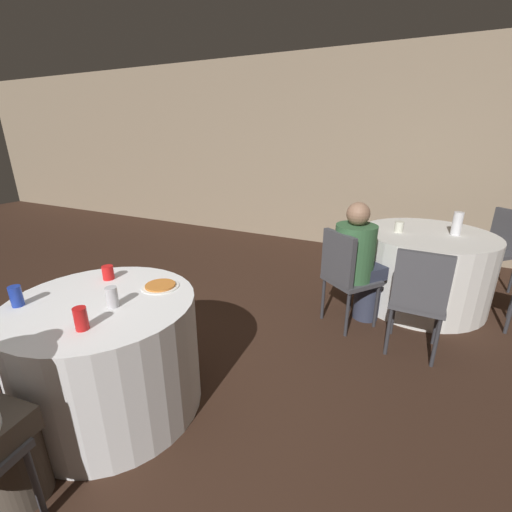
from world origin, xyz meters
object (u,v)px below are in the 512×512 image
at_px(pizza_plate_near, 160,286).
at_px(soda_can_silver, 112,297).
at_px(chair_far_south, 419,294).
at_px(soda_can_blue, 16,296).
at_px(chair_far_southwest, 344,271).
at_px(bottle_far, 457,224).
at_px(person_green_jacket, 359,263).
at_px(table_near, 109,355).
at_px(table_far, 423,268).
at_px(chair_far_northeast, 500,243).
at_px(soda_can_red, 81,319).

xyz_separation_m(pizza_plate_near, soda_can_silver, (-0.06, -0.33, 0.05)).
xyz_separation_m(chair_far_south, soda_can_blue, (-2.10, -1.67, 0.27)).
distance_m(chair_far_southwest, bottle_far, 1.27).
xyz_separation_m(person_green_jacket, soda_can_blue, (-1.58, -2.01, 0.23)).
relative_size(table_near, table_far, 0.86).
height_order(table_far, chair_far_northeast, chair_far_northeast).
bearing_deg(person_green_jacket, chair_far_south, 3.69).
bearing_deg(table_far, soda_can_red, -119.79).
bearing_deg(chair_far_south, soda_can_red, -131.27).
bearing_deg(chair_far_south, chair_far_southwest, 162.10).
bearing_deg(chair_far_northeast, pizza_plate_near, 96.54).
bearing_deg(chair_far_southwest, soda_can_blue, -91.12).
height_order(pizza_plate_near, soda_can_red, soda_can_red).
height_order(chair_far_northeast, person_green_jacket, person_green_jacket).
distance_m(pizza_plate_near, bottle_far, 2.83).
xyz_separation_m(chair_far_south, soda_can_silver, (-1.59, -1.44, 0.27)).
height_order(chair_far_southwest, bottle_far, bottle_far).
xyz_separation_m(chair_far_southwest, soda_can_red, (-0.93, -1.89, 0.27)).
distance_m(table_far, chair_far_south, 1.07).
xyz_separation_m(soda_can_red, soda_can_silver, (-0.05, 0.24, 0.00)).
bearing_deg(table_far, chair_far_south, -91.25).
xyz_separation_m(table_near, soda_can_silver, (0.13, -0.01, 0.44)).
bearing_deg(table_near, chair_far_southwest, 55.96).
height_order(chair_far_south, chair_far_northeast, same).
distance_m(table_far, chair_far_northeast, 1.07).
bearing_deg(person_green_jacket, bottle_far, 81.34).
bearing_deg(chair_far_southwest, person_green_jacket, 90.00).
bearing_deg(pizza_plate_near, soda_can_red, -91.39).
height_order(chair_far_south, bottle_far, bottle_far).
distance_m(pizza_plate_near, soda_can_red, 0.57).
height_order(chair_far_northeast, soda_can_silver, chair_far_northeast).
xyz_separation_m(chair_far_northeast, soda_can_silver, (-2.36, -3.24, 0.27)).
relative_size(chair_far_south, pizza_plate_near, 3.80).
bearing_deg(soda_can_silver, table_near, 173.30).
relative_size(chair_far_southwest, soda_can_red, 7.43).
bearing_deg(person_green_jacket, table_near, -87.20).
height_order(chair_far_south, person_green_jacket, person_green_jacket).
distance_m(soda_can_blue, bottle_far, 3.62).
bearing_deg(table_far, chair_far_southwest, -127.06).
relative_size(table_near, chair_far_northeast, 1.22).
bearing_deg(chair_far_northeast, soda_can_blue, 95.29).
bearing_deg(chair_far_southwest, table_far, 90.00).
relative_size(soda_can_silver, bottle_far, 0.54).
relative_size(table_far, bottle_far, 5.66).
bearing_deg(soda_can_red, table_near, 124.33).
bearing_deg(soda_can_red, chair_far_northeast, 56.48).
xyz_separation_m(soda_can_blue, bottle_far, (2.35, 2.76, 0.05)).
distance_m(chair_far_south, soda_can_silver, 2.16).
height_order(table_near, pizza_plate_near, pizza_plate_near).
bearing_deg(chair_far_northeast, chair_far_southwest, 93.84).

